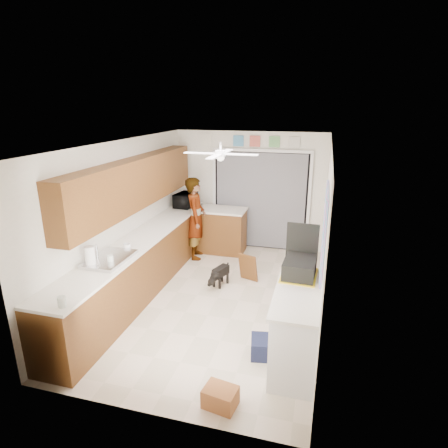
# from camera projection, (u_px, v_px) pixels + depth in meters

# --- Properties ---
(floor) EXTENTS (5.00, 5.00, 0.00)m
(floor) POSITION_uv_depth(u_px,v_px,m) (218.00, 298.00, 6.14)
(floor) COLOR beige
(floor) RESTS_ON ground
(ceiling) EXTENTS (5.00, 5.00, 0.00)m
(ceiling) POSITION_uv_depth(u_px,v_px,m) (217.00, 143.00, 5.37)
(ceiling) COLOR white
(ceiling) RESTS_ON ground
(wall_back) EXTENTS (3.20, 0.00, 3.20)m
(wall_back) POSITION_uv_depth(u_px,v_px,m) (249.00, 191.00, 8.05)
(wall_back) COLOR white
(wall_back) RESTS_ON ground
(wall_front) EXTENTS (3.20, 0.00, 3.20)m
(wall_front) POSITION_uv_depth(u_px,v_px,m) (142.00, 307.00, 3.46)
(wall_front) COLOR white
(wall_front) RESTS_ON ground
(wall_left) EXTENTS (0.00, 5.00, 5.00)m
(wall_left) POSITION_uv_depth(u_px,v_px,m) (124.00, 218.00, 6.15)
(wall_left) COLOR white
(wall_left) RESTS_ON ground
(wall_right) EXTENTS (0.00, 5.00, 5.00)m
(wall_right) POSITION_uv_depth(u_px,v_px,m) (324.00, 235.00, 5.36)
(wall_right) COLOR white
(wall_right) RESTS_ON ground
(left_base_cabinets) EXTENTS (0.60, 4.80, 0.90)m
(left_base_cabinets) POSITION_uv_depth(u_px,v_px,m) (144.00, 264.00, 6.32)
(left_base_cabinets) COLOR brown
(left_base_cabinets) RESTS_ON floor
(left_countertop) EXTENTS (0.62, 4.80, 0.04)m
(left_countertop) POSITION_uv_depth(u_px,v_px,m) (142.00, 238.00, 6.17)
(left_countertop) COLOR white
(left_countertop) RESTS_ON left_base_cabinets
(upper_cabinets) EXTENTS (0.32, 4.00, 0.80)m
(upper_cabinets) POSITION_uv_depth(u_px,v_px,m) (136.00, 183.00, 6.12)
(upper_cabinets) COLOR brown
(upper_cabinets) RESTS_ON wall_left
(sink_basin) EXTENTS (0.50, 0.76, 0.06)m
(sink_basin) POSITION_uv_depth(u_px,v_px,m) (109.00, 259.00, 5.24)
(sink_basin) COLOR silver
(sink_basin) RESTS_ON left_countertop
(faucet) EXTENTS (0.03, 0.03, 0.22)m
(faucet) POSITION_uv_depth(u_px,v_px,m) (97.00, 252.00, 5.26)
(faucet) COLOR silver
(faucet) RESTS_ON left_countertop
(peninsula_base) EXTENTS (1.00, 0.60, 0.90)m
(peninsula_base) POSITION_uv_depth(u_px,v_px,m) (221.00, 231.00, 7.96)
(peninsula_base) COLOR brown
(peninsula_base) RESTS_ON floor
(peninsula_top) EXTENTS (1.04, 0.64, 0.04)m
(peninsula_top) POSITION_uv_depth(u_px,v_px,m) (221.00, 210.00, 7.82)
(peninsula_top) COLOR white
(peninsula_top) RESTS_ON peninsula_base
(back_opening_recess) EXTENTS (2.00, 0.06, 2.10)m
(back_opening_recess) POSITION_uv_depth(u_px,v_px,m) (260.00, 201.00, 8.02)
(back_opening_recess) COLOR black
(back_opening_recess) RESTS_ON wall_back
(curtain_panel) EXTENTS (1.90, 0.03, 2.05)m
(curtain_panel) POSITION_uv_depth(u_px,v_px,m) (260.00, 201.00, 7.98)
(curtain_panel) COLOR gray
(curtain_panel) RESTS_ON wall_back
(door_trim_left) EXTENTS (0.06, 0.04, 2.10)m
(door_trim_left) POSITION_uv_depth(u_px,v_px,m) (214.00, 198.00, 8.25)
(door_trim_left) COLOR white
(door_trim_left) RESTS_ON wall_back
(door_trim_right) EXTENTS (0.06, 0.04, 2.10)m
(door_trim_right) POSITION_uv_depth(u_px,v_px,m) (309.00, 204.00, 7.74)
(door_trim_right) COLOR white
(door_trim_right) RESTS_ON wall_back
(door_trim_head) EXTENTS (2.10, 0.04, 0.06)m
(door_trim_head) POSITION_uv_depth(u_px,v_px,m) (262.00, 151.00, 7.66)
(door_trim_head) COLOR white
(door_trim_head) RESTS_ON wall_back
(header_frame_1) EXTENTS (0.22, 0.02, 0.22)m
(header_frame_1) POSITION_uv_depth(u_px,v_px,m) (238.00, 141.00, 7.76)
(header_frame_1) COLOR #478CBD
(header_frame_1) RESTS_ON wall_back
(header_frame_2) EXTENTS (0.22, 0.02, 0.22)m
(header_frame_2) POSITION_uv_depth(u_px,v_px,m) (255.00, 141.00, 7.67)
(header_frame_2) COLOR #C7564A
(header_frame_2) RESTS_ON wall_back
(header_frame_3) EXTENTS (0.22, 0.02, 0.22)m
(header_frame_3) POSITION_uv_depth(u_px,v_px,m) (274.00, 142.00, 7.58)
(header_frame_3) COLOR #5FA55E
(header_frame_3) RESTS_ON wall_back
(header_frame_4) EXTENTS (0.22, 0.02, 0.22)m
(header_frame_4) POSITION_uv_depth(u_px,v_px,m) (294.00, 142.00, 7.48)
(header_frame_4) COLOR beige
(header_frame_4) RESTS_ON wall_back
(route66_sign) EXTENTS (0.22, 0.02, 0.26)m
(route66_sign) POSITION_uv_depth(u_px,v_px,m) (206.00, 140.00, 7.93)
(route66_sign) COLOR silver
(route66_sign) RESTS_ON wall_back
(right_counter_base) EXTENTS (0.50, 1.40, 0.90)m
(right_counter_base) POSITION_uv_depth(u_px,v_px,m) (297.00, 326.00, 4.56)
(right_counter_base) COLOR white
(right_counter_base) RESTS_ON floor
(right_counter_top) EXTENTS (0.54, 1.44, 0.04)m
(right_counter_top) POSITION_uv_depth(u_px,v_px,m) (298.00, 292.00, 4.42)
(right_counter_top) COLOR white
(right_counter_top) RESTS_ON right_counter_base
(abstract_painting) EXTENTS (0.03, 1.15, 0.95)m
(abstract_painting) POSITION_uv_depth(u_px,v_px,m) (324.00, 230.00, 4.32)
(abstract_painting) COLOR #EC57BF
(abstract_painting) RESTS_ON wall_right
(ceiling_fan) EXTENTS (1.14, 1.14, 0.24)m
(ceiling_fan) POSITION_uv_depth(u_px,v_px,m) (221.00, 154.00, 5.61)
(ceiling_fan) COLOR white
(ceiling_fan) RESTS_ON ceiling
(microwave) EXTENTS (0.41, 0.56, 0.29)m
(microwave) POSITION_uv_depth(u_px,v_px,m) (186.00, 200.00, 7.93)
(microwave) COLOR black
(microwave) RESTS_ON left_countertop
(cup) EXTENTS (0.15, 0.15, 0.09)m
(cup) POSITION_uv_depth(u_px,v_px,m) (127.00, 247.00, 5.62)
(cup) COLOR white
(cup) RESTS_ON left_countertop
(jar_a) EXTENTS (0.10, 0.10, 0.12)m
(jar_a) POSITION_uv_depth(u_px,v_px,m) (62.00, 302.00, 4.04)
(jar_a) COLOR silver
(jar_a) RESTS_ON left_countertop
(jar_b) EXTENTS (0.11, 0.11, 0.13)m
(jar_b) POSITION_uv_depth(u_px,v_px,m) (110.00, 260.00, 5.12)
(jar_b) COLOR silver
(jar_b) RESTS_ON left_countertop
(paper_towel_roll) EXTENTS (0.14, 0.14, 0.29)m
(paper_towel_roll) POSITION_uv_depth(u_px,v_px,m) (90.00, 257.00, 5.00)
(paper_towel_roll) COLOR white
(paper_towel_roll) RESTS_ON left_countertop
(suitcase) EXTENTS (0.41, 0.54, 0.22)m
(suitcase) POSITION_uv_depth(u_px,v_px,m) (300.00, 268.00, 4.75)
(suitcase) COLOR black
(suitcase) RESTS_ON right_counter_top
(suitcase_rim) EXTENTS (0.47, 0.60, 0.02)m
(suitcase_rim) POSITION_uv_depth(u_px,v_px,m) (299.00, 276.00, 4.79)
(suitcase_rim) COLOR yellow
(suitcase_rim) RESTS_ON suitcase
(suitcase_lid) EXTENTS (0.42, 0.05, 0.50)m
(suitcase_lid) POSITION_uv_depth(u_px,v_px,m) (302.00, 242.00, 4.94)
(suitcase_lid) COLOR black
(suitcase_lid) RESTS_ON suitcase
(cardboard_box) EXTENTS (0.38, 0.31, 0.21)m
(cardboard_box) POSITION_uv_depth(u_px,v_px,m) (220.00, 397.00, 3.92)
(cardboard_box) COLOR #9B5430
(cardboard_box) RESTS_ON floor
(navy_crate) EXTENTS (0.44, 0.39, 0.24)m
(navy_crate) POSITION_uv_depth(u_px,v_px,m) (266.00, 347.00, 4.70)
(navy_crate) COLOR black
(navy_crate) RESTS_ON floor
(cabinet_door_panel) EXTENTS (0.37, 0.24, 0.52)m
(cabinet_door_panel) POSITION_uv_depth(u_px,v_px,m) (248.00, 267.00, 6.64)
(cabinet_door_panel) COLOR brown
(cabinet_door_panel) RESTS_ON floor
(man) EXTENTS (0.54, 0.69, 1.67)m
(man) POSITION_uv_depth(u_px,v_px,m) (196.00, 218.00, 7.53)
(man) COLOR white
(man) RESTS_ON floor
(dog) EXTENTS (0.36, 0.53, 0.38)m
(dog) POSITION_uv_depth(u_px,v_px,m) (221.00, 275.00, 6.52)
(dog) COLOR black
(dog) RESTS_ON floor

